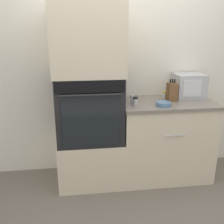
{
  "coord_description": "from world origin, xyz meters",
  "views": [
    {
      "loc": [
        -0.46,
        -2.41,
        1.69
      ],
      "look_at": [
        -0.12,
        0.21,
        0.84
      ],
      "focal_mm": 42.0,
      "sensor_mm": 36.0,
      "label": 1
    }
  ],
  "objects_px": {
    "microwave": "(189,86)",
    "bowl": "(163,104)",
    "wall_oven": "(89,108)",
    "condiment_jar_near": "(132,99)",
    "knife_block": "(172,92)",
    "condiment_jar_far": "(164,95)",
    "condiment_jar_mid": "(135,101)"
  },
  "relations": [
    {
      "from": "microwave",
      "to": "bowl",
      "type": "xyz_separation_m",
      "value": [
        -0.4,
        -0.31,
        -0.12
      ]
    },
    {
      "from": "wall_oven",
      "to": "condiment_jar_near",
      "type": "height_order",
      "value": "wall_oven"
    },
    {
      "from": "knife_block",
      "to": "bowl",
      "type": "xyz_separation_m",
      "value": [
        -0.15,
        -0.19,
        -0.08
      ]
    },
    {
      "from": "wall_oven",
      "to": "condiment_jar_far",
      "type": "height_order",
      "value": "wall_oven"
    },
    {
      "from": "condiment_jar_near",
      "to": "condiment_jar_mid",
      "type": "height_order",
      "value": "condiment_jar_mid"
    },
    {
      "from": "wall_oven",
      "to": "condiment_jar_mid",
      "type": "distance_m",
      "value": 0.5
    },
    {
      "from": "wall_oven",
      "to": "condiment_jar_far",
      "type": "distance_m",
      "value": 0.9
    },
    {
      "from": "bowl",
      "to": "condiment_jar_near",
      "type": "relative_size",
      "value": 2.04
    },
    {
      "from": "condiment_jar_far",
      "to": "wall_oven",
      "type": "bearing_deg",
      "value": -169.82
    },
    {
      "from": "microwave",
      "to": "condiment_jar_far",
      "type": "xyz_separation_m",
      "value": [
        -0.28,
        0.01,
        -0.1
      ]
    },
    {
      "from": "microwave",
      "to": "condiment_jar_mid",
      "type": "bearing_deg",
      "value": -161.19
    },
    {
      "from": "condiment_jar_mid",
      "to": "microwave",
      "type": "bearing_deg",
      "value": 18.81
    },
    {
      "from": "bowl",
      "to": "condiment_jar_near",
      "type": "distance_m",
      "value": 0.35
    },
    {
      "from": "wall_oven",
      "to": "condiment_jar_mid",
      "type": "bearing_deg",
      "value": -9.81
    },
    {
      "from": "bowl",
      "to": "condiment_jar_mid",
      "type": "bearing_deg",
      "value": 163.74
    },
    {
      "from": "wall_oven",
      "to": "knife_block",
      "type": "height_order",
      "value": "wall_oven"
    },
    {
      "from": "knife_block",
      "to": "condiment_jar_near",
      "type": "xyz_separation_m",
      "value": [
        -0.45,
        -0.01,
        -0.06
      ]
    },
    {
      "from": "bowl",
      "to": "condiment_jar_near",
      "type": "xyz_separation_m",
      "value": [
        -0.3,
        0.18,
        0.02
      ]
    },
    {
      "from": "bowl",
      "to": "condiment_jar_mid",
      "type": "relative_size",
      "value": 1.93
    },
    {
      "from": "bowl",
      "to": "microwave",
      "type": "bearing_deg",
      "value": 38.34
    },
    {
      "from": "microwave",
      "to": "bowl",
      "type": "height_order",
      "value": "microwave"
    },
    {
      "from": "condiment_jar_far",
      "to": "bowl",
      "type": "bearing_deg",
      "value": -109.73
    },
    {
      "from": "microwave",
      "to": "knife_block",
      "type": "bearing_deg",
      "value": -153.23
    },
    {
      "from": "wall_oven",
      "to": "knife_block",
      "type": "bearing_deg",
      "value": 1.56
    },
    {
      "from": "knife_block",
      "to": "bowl",
      "type": "relative_size",
      "value": 1.5
    },
    {
      "from": "wall_oven",
      "to": "bowl",
      "type": "height_order",
      "value": "wall_oven"
    },
    {
      "from": "wall_oven",
      "to": "bowl",
      "type": "bearing_deg",
      "value": -12.23
    },
    {
      "from": "bowl",
      "to": "condiment_jar_near",
      "type": "bearing_deg",
      "value": 148.61
    },
    {
      "from": "condiment_jar_near",
      "to": "microwave",
      "type": "bearing_deg",
      "value": 10.68
    },
    {
      "from": "bowl",
      "to": "condiment_jar_far",
      "type": "xyz_separation_m",
      "value": [
        0.12,
        0.32,
        0.02
      ]
    },
    {
      "from": "condiment_jar_near",
      "to": "condiment_jar_mid",
      "type": "xyz_separation_m",
      "value": [
        0.02,
        -0.1,
        0.0
      ]
    },
    {
      "from": "wall_oven",
      "to": "microwave",
      "type": "height_order",
      "value": "wall_oven"
    }
  ]
}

